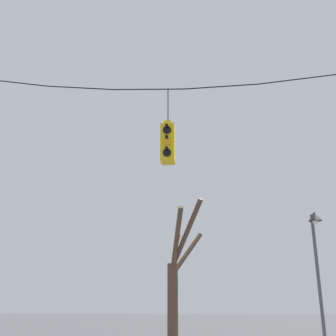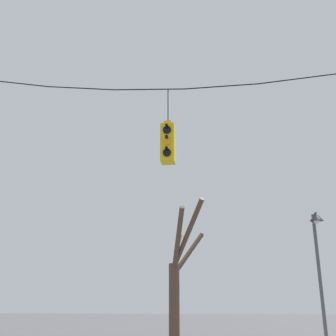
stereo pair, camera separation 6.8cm
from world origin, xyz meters
name	(u,v)px [view 1 (the left image)]	position (x,y,z in m)	size (l,w,h in m)	color
span_wire	(221,78)	(0.00, -0.38, 7.41)	(13.10, 0.03, 0.76)	black
traffic_light_near_right_pole	(168,143)	(-1.37, -0.38, 5.70)	(0.34, 0.58, 2.01)	yellow
street_lamp	(317,250)	(3.16, 5.72, 3.76)	(0.48, 0.83, 5.09)	#515156
bare_tree	(177,278)	(-2.26, 8.85, 3.01)	(1.81, 4.98, 6.07)	brown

